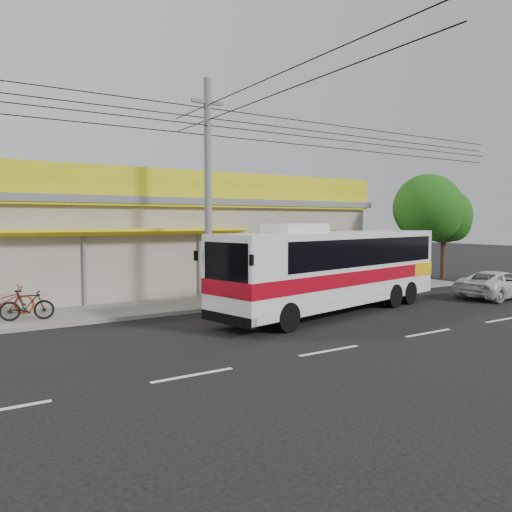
{
  "coord_description": "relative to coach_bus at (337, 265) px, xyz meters",
  "views": [
    {
      "loc": [
        -8.66,
        -12.58,
        3.47
      ],
      "look_at": [
        0.5,
        2.0,
        2.27
      ],
      "focal_mm": 35.0,
      "sensor_mm": 36.0,
      "label": 1
    }
  ],
  "objects": [
    {
      "name": "motorbike_dark",
      "position": [
        -10.43,
        3.68,
        -1.15
      ],
      "size": [
        1.78,
        0.86,
        1.03
      ],
      "primitive_type": "imported",
      "rotation": [
        0.0,
        0.0,
        1.34
      ],
      "color": "black",
      "rests_on": "sidewalk"
    },
    {
      "name": "utility_pole",
      "position": [
        -4.1,
        2.77,
        5.47
      ],
      "size": [
        34.0,
        14.0,
        8.83
      ],
      "color": "#5F5F5D",
      "rests_on": "ground"
    },
    {
      "name": "motorbike_red",
      "position": [
        -11.0,
        4.9,
        -1.14
      ],
      "size": [
        2.09,
        0.99,
        1.06
      ],
      "primitive_type": "imported",
      "rotation": [
        0.0,
        0.0,
        1.72
      ],
      "color": "maroon",
      "rests_on": "sidewalk"
    },
    {
      "name": "tree_near",
      "position": [
        13.0,
        5.02,
        1.87
      ],
      "size": [
        3.29,
        3.29,
        5.45
      ],
      "color": "black",
      "rests_on": "ground"
    },
    {
      "name": "lane_markings",
      "position": [
        -4.06,
        -4.31,
        -1.81
      ],
      "size": [
        50.0,
        0.12,
        0.01
      ],
      "primitive_type": null,
      "color": "silver",
      "rests_on": "ground"
    },
    {
      "name": "white_car",
      "position": [
        8.55,
        -1.22,
        -1.2
      ],
      "size": [
        4.48,
        2.23,
        1.22
      ],
      "primitive_type": "imported",
      "rotation": [
        0.0,
        0.0,
        1.62
      ],
      "color": "silver",
      "rests_on": "ground"
    },
    {
      "name": "storefront_building",
      "position": [
        -4.06,
        9.73,
        0.49
      ],
      "size": [
        22.6,
        9.2,
        5.7
      ],
      "color": "gray",
      "rests_on": "ground"
    },
    {
      "name": "ground",
      "position": [
        -4.06,
        -1.81,
        -1.81
      ],
      "size": [
        120.0,
        120.0,
        0.0
      ],
      "primitive_type": "plane",
      "color": "black",
      "rests_on": "ground"
    },
    {
      "name": "tree_far",
      "position": [
        9.45,
        3.37,
        2.24
      ],
      "size": [
        3.61,
        3.61,
        5.99
      ],
      "color": "black",
      "rests_on": "ground"
    },
    {
      "name": "coach_bus",
      "position": [
        0.0,
        0.0,
        0.0
      ],
      "size": [
        11.25,
        4.62,
        3.39
      ],
      "rotation": [
        0.0,
        0.0,
        0.21
      ],
      "color": "silver",
      "rests_on": "ground"
    },
    {
      "name": "sidewalk",
      "position": [
        -4.06,
        4.19,
        -1.74
      ],
      "size": [
        30.0,
        3.2,
        0.15
      ],
      "primitive_type": "cube",
      "color": "slate",
      "rests_on": "ground"
    }
  ]
}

